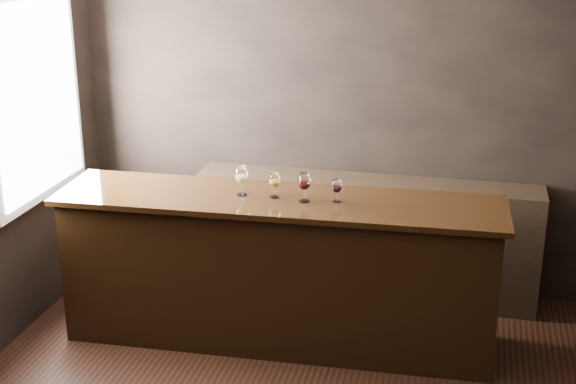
% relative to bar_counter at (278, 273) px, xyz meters
% --- Properties ---
extents(room_shell, '(5.02, 4.52, 2.81)m').
position_rel_bar_counter_xyz_m(room_shell, '(0.31, -0.99, 1.26)').
color(room_shell, black).
rests_on(room_shell, ground).
extents(bar_counter, '(3.16, 0.81, 1.10)m').
position_rel_bar_counter_xyz_m(bar_counter, '(0.00, 0.00, 0.00)').
color(bar_counter, black).
rests_on(bar_counter, ground).
extents(bar_top, '(3.27, 0.89, 0.04)m').
position_rel_bar_counter_xyz_m(bar_top, '(0.00, 0.00, 0.57)').
color(bar_top, black).
rests_on(bar_top, bar_counter).
extents(back_bar_shelf, '(2.81, 0.40, 1.01)m').
position_rel_bar_counter_xyz_m(back_bar_shelf, '(0.52, 0.93, -0.04)').
color(back_bar_shelf, black).
rests_on(back_bar_shelf, ground).
extents(glass_white, '(0.09, 0.09, 0.22)m').
position_rel_bar_counter_xyz_m(glass_white, '(-0.27, 0.00, 0.74)').
color(glass_white, white).
rests_on(glass_white, bar_top).
extents(glass_amber, '(0.08, 0.08, 0.19)m').
position_rel_bar_counter_xyz_m(glass_amber, '(-0.03, 0.00, 0.72)').
color(glass_amber, white).
rests_on(glass_amber, bar_top).
extents(glass_red_a, '(0.09, 0.09, 0.21)m').
position_rel_bar_counter_xyz_m(glass_red_a, '(0.20, -0.03, 0.73)').
color(glass_red_a, white).
rests_on(glass_red_a, bar_top).
extents(glass_red_b, '(0.07, 0.07, 0.17)m').
position_rel_bar_counter_xyz_m(glass_red_b, '(0.42, 0.02, 0.70)').
color(glass_red_b, white).
rests_on(glass_red_b, bar_top).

